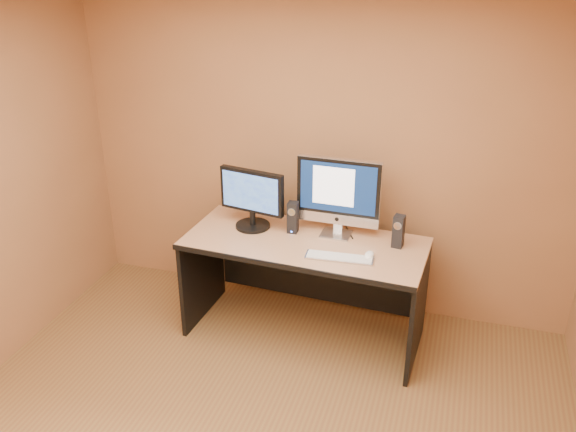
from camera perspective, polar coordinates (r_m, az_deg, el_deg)
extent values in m
plane|color=white|center=(2.67, -7.00, 18.86)|extent=(4.00, 4.00, 0.00)
cube|color=#B0B0B4|center=(4.26, 4.83, -3.88)|extent=(0.48, 0.16, 0.02)
ellipsoid|color=white|center=(4.30, 7.60, -3.63)|extent=(0.07, 0.12, 0.04)
cylinder|color=black|center=(4.64, 5.71, -1.46)|extent=(0.11, 0.22, 0.01)
cylinder|color=black|center=(4.69, 4.39, -1.13)|extent=(0.07, 0.19, 0.01)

